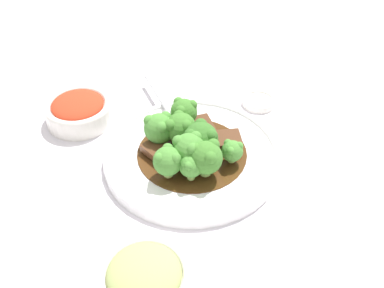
% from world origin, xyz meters
% --- Properties ---
extents(ground_plane, '(4.00, 4.00, 0.00)m').
position_xyz_m(ground_plane, '(0.00, 0.00, 0.00)').
color(ground_plane, silver).
extents(main_plate, '(0.28, 0.28, 0.02)m').
position_xyz_m(main_plate, '(0.00, 0.00, 0.01)').
color(main_plate, white).
rests_on(main_plate, ground_plane).
extents(beef_strip_0, '(0.07, 0.05, 0.01)m').
position_xyz_m(beef_strip_0, '(0.02, -0.05, 0.03)').
color(beef_strip_0, '#56331E').
rests_on(beef_strip_0, main_plate).
extents(beef_strip_1, '(0.05, 0.04, 0.01)m').
position_xyz_m(beef_strip_1, '(0.03, 0.04, 0.03)').
color(beef_strip_1, '#56331E').
rests_on(beef_strip_1, main_plate).
extents(beef_strip_2, '(0.07, 0.08, 0.02)m').
position_xyz_m(beef_strip_2, '(-0.02, -0.05, 0.03)').
color(beef_strip_2, '#56331E').
rests_on(beef_strip_2, main_plate).
extents(broccoli_floret_0, '(0.03, 0.03, 0.04)m').
position_xyz_m(broccoli_floret_0, '(-0.06, -0.03, 0.04)').
color(broccoli_floret_0, '#7FA84C').
rests_on(broccoli_floret_0, main_plate).
extents(broccoli_floret_1, '(0.05, 0.05, 0.06)m').
position_xyz_m(broccoli_floret_1, '(-0.02, 0.02, 0.05)').
color(broccoli_floret_1, '#8EB756').
rests_on(broccoli_floret_1, main_plate).
extents(broccoli_floret_2, '(0.05, 0.05, 0.05)m').
position_xyz_m(broccoli_floret_2, '(0.03, 0.00, 0.05)').
color(broccoli_floret_2, '#7FA84C').
rests_on(broccoli_floret_2, main_plate).
extents(broccoli_floret_3, '(0.04, 0.04, 0.04)m').
position_xyz_m(broccoli_floret_3, '(-0.05, 0.04, 0.04)').
color(broccoli_floret_3, '#8EB756').
rests_on(broccoli_floret_3, main_plate).
extents(broccoli_floret_4, '(0.05, 0.05, 0.06)m').
position_xyz_m(broccoli_floret_4, '(-0.05, 0.02, 0.05)').
color(broccoli_floret_4, '#8EB756').
rests_on(broccoli_floret_4, main_plate).
extents(broccoli_floret_5, '(0.04, 0.04, 0.05)m').
position_xyz_m(broccoli_floret_5, '(-0.02, 0.06, 0.05)').
color(broccoli_floret_5, '#8EB756').
rests_on(broccoli_floret_5, main_plate).
extents(broccoli_floret_6, '(0.04, 0.04, 0.06)m').
position_xyz_m(broccoli_floret_6, '(0.05, -0.03, 0.05)').
color(broccoli_floret_6, '#7FA84C').
rests_on(broccoli_floret_6, main_plate).
extents(broccoli_floret_7, '(0.05, 0.05, 0.05)m').
position_xyz_m(broccoli_floret_7, '(0.05, 0.03, 0.05)').
color(broccoli_floret_7, '#7FA84C').
rests_on(broccoli_floret_7, main_plate).
extents(broccoli_floret_8, '(0.06, 0.06, 0.06)m').
position_xyz_m(broccoli_floret_8, '(-0.01, -0.01, 0.05)').
color(broccoli_floret_8, '#8EB756').
rests_on(broccoli_floret_8, main_plate).
extents(serving_spoon, '(0.19, 0.08, 0.01)m').
position_xyz_m(serving_spoon, '(0.08, -0.02, 0.03)').
color(serving_spoon, silver).
rests_on(serving_spoon, main_plate).
extents(side_bowl_kimchi, '(0.12, 0.12, 0.05)m').
position_xyz_m(side_bowl_kimchi, '(0.21, 0.09, 0.02)').
color(side_bowl_kimchi, white).
rests_on(side_bowl_kimchi, ground_plane).
extents(side_bowl_appetizer, '(0.11, 0.11, 0.06)m').
position_xyz_m(side_bowl_appetizer, '(-0.15, 0.20, 0.03)').
color(side_bowl_appetizer, white).
rests_on(side_bowl_appetizer, ground_plane).
extents(sauce_dish, '(0.06, 0.06, 0.01)m').
position_xyz_m(sauce_dish, '(0.04, -0.19, 0.01)').
color(sauce_dish, white).
rests_on(sauce_dish, ground_plane).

